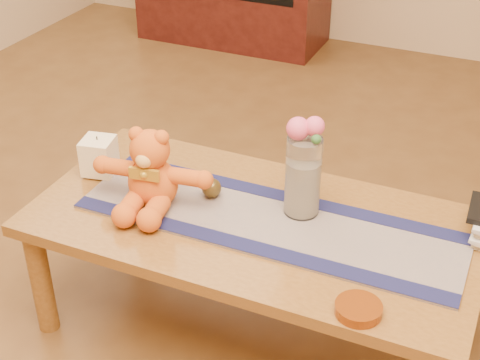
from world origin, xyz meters
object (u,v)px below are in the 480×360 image
at_px(bronze_ball, 211,188).
at_px(tv_remote, 477,208).
at_px(pillar_candle, 99,156).
at_px(amber_dish, 358,309).
at_px(book_bottom, 473,226).
at_px(glass_vase, 303,176).
at_px(teddy_bear, 152,168).

xyz_separation_m(bronze_ball, tv_remote, (0.80, 0.16, 0.05)).
relative_size(pillar_candle, tv_remote, 0.78).
relative_size(tv_remote, amber_dish, 1.29).
bearing_deg(tv_remote, bronze_ball, -170.77).
distance_m(book_bottom, amber_dish, 0.55).
bearing_deg(tv_remote, glass_vase, -168.36).
bearing_deg(amber_dish, book_bottom, 66.48).
xyz_separation_m(pillar_candle, bronze_ball, (0.42, 0.02, -0.03)).
bearing_deg(book_bottom, tv_remote, -93.00).
xyz_separation_m(glass_vase, book_bottom, (0.51, 0.13, -0.13)).
height_order(glass_vase, book_bottom, glass_vase).
bearing_deg(bronze_ball, teddy_bear, -147.05).
height_order(bronze_ball, amber_dish, bronze_ball).
relative_size(glass_vase, book_bottom, 1.17).
distance_m(teddy_bear, pillar_candle, 0.28).
height_order(bronze_ball, book_bottom, bronze_ball).
bearing_deg(glass_vase, bronze_ball, -173.06).
distance_m(book_bottom, tv_remote, 0.08).
bearing_deg(tv_remote, amber_dish, -115.94).
relative_size(book_bottom, amber_dish, 1.79).
xyz_separation_m(glass_vase, tv_remote, (0.51, 0.12, -0.05)).
xyz_separation_m(teddy_bear, pillar_candle, (-0.26, 0.09, -0.06)).
relative_size(pillar_candle, bronze_ball, 1.95).
height_order(bronze_ball, tv_remote, tv_remote).
relative_size(bronze_ball, tv_remote, 0.40).
height_order(glass_vase, amber_dish, glass_vase).
xyz_separation_m(teddy_bear, book_bottom, (0.96, 0.27, -0.12)).
height_order(teddy_bear, amber_dish, teddy_bear).
height_order(pillar_candle, bronze_ball, pillar_candle).
bearing_deg(bronze_ball, book_bottom, 11.88).
bearing_deg(pillar_candle, glass_vase, 4.11).
distance_m(teddy_bear, amber_dish, 0.78).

